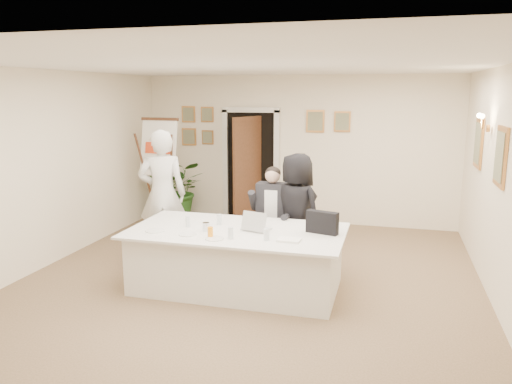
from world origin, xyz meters
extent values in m
plane|color=brown|center=(0.00, 0.00, 0.00)|extent=(7.00, 7.00, 0.00)
cube|color=white|center=(0.00, 0.00, 2.80)|extent=(6.00, 7.00, 0.02)
cube|color=white|center=(0.00, 3.50, 1.40)|extent=(6.00, 0.10, 2.80)
cube|color=white|center=(0.00, -3.50, 1.40)|extent=(6.00, 0.10, 2.80)
cube|color=white|center=(-3.00, 0.00, 1.40)|extent=(0.10, 7.00, 2.80)
cube|color=white|center=(3.00, 0.00, 1.40)|extent=(0.10, 7.00, 2.80)
cube|color=black|center=(-0.90, 3.47, 1.05)|extent=(0.92, 0.06, 2.10)
cube|color=white|center=(-1.42, 3.44, 1.05)|extent=(0.10, 0.06, 2.20)
cube|color=white|center=(-0.38, 3.44, 1.05)|extent=(0.10, 0.06, 2.20)
cube|color=#382211|center=(-0.85, 3.05, 1.03)|extent=(0.33, 0.81, 2.02)
cube|color=white|center=(-0.08, -0.07, 0.38)|extent=(2.53, 1.26, 0.75)
cube|color=white|center=(-0.08, -0.07, 0.76)|extent=(2.71, 1.44, 0.03)
cube|color=white|center=(-2.25, 2.22, 1.51)|extent=(0.71, 0.25, 0.97)
imported|color=silver|center=(-1.54, 0.83, 0.97)|extent=(0.83, 0.69, 1.95)
imported|color=black|center=(0.50, 0.90, 0.83)|extent=(0.96, 0.85, 1.65)
imported|color=#23511B|center=(-2.26, 3.05, 0.59)|extent=(1.27, 1.17, 1.19)
cube|color=black|center=(0.98, 0.05, 0.91)|extent=(0.41, 0.21, 0.28)
cube|color=white|center=(0.65, -0.38, 0.79)|extent=(0.28, 0.20, 0.03)
cylinder|color=white|center=(-1.05, -0.41, 0.78)|extent=(0.26, 0.26, 0.01)
cylinder|color=white|center=(-0.59, -0.45, 0.78)|extent=(0.24, 0.24, 0.01)
cylinder|color=white|center=(-0.21, -0.54, 0.78)|extent=(0.24, 0.24, 0.01)
cylinder|color=silver|center=(-0.73, -0.12, 0.84)|extent=(0.06, 0.06, 0.14)
cylinder|color=silver|center=(-0.03, -0.48, 0.84)|extent=(0.08, 0.08, 0.14)
cylinder|color=silver|center=(0.39, -0.43, 0.84)|extent=(0.07, 0.07, 0.14)
cylinder|color=silver|center=(-0.37, 0.10, 0.84)|extent=(0.07, 0.07, 0.14)
cylinder|color=orange|center=(-0.28, -0.49, 0.84)|extent=(0.08, 0.08, 0.13)
cylinder|color=silver|center=(-0.43, -0.24, 0.83)|extent=(0.11, 0.11, 0.11)
camera|label=1|loc=(1.76, -5.88, 2.48)|focal=35.00mm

